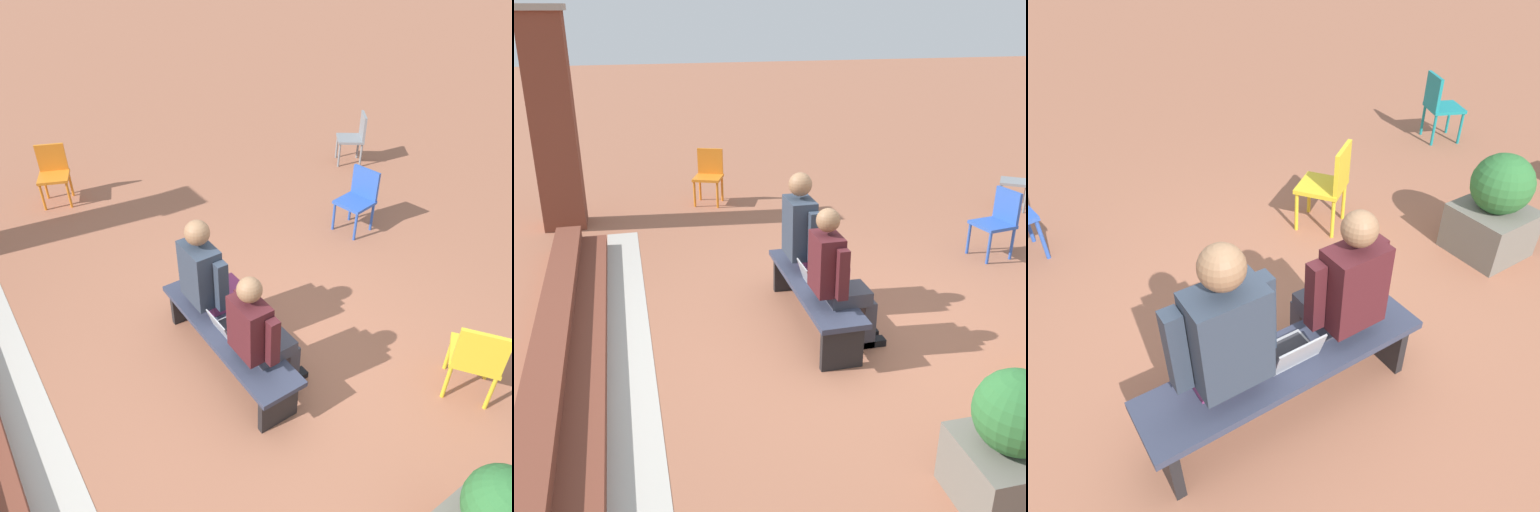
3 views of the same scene
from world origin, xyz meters
The scene contains 8 objects.
ground_plane centered at (0.00, 0.00, 0.00)m, with size 60.00×60.00×0.00m, color #9E6047.
bench centered at (0.32, 0.35, 0.35)m, with size 1.80×0.44×0.45m.
person_student centered at (-0.12, 0.29, 0.71)m, with size 0.53×0.68×1.33m.
person_adult centered at (0.70, 0.28, 0.75)m, with size 0.59×0.75×1.43m.
laptop centered at (0.29, 0.37, 0.50)m, with size 0.32×0.29×0.21m.
plastic_chair_foreground centered at (-3.65, -2.13, 0.48)m, with size 0.55×0.55×0.84m.
plastic_chair_by_pillar centered at (-1.20, -1.21, 0.48)m, with size 0.59×0.59×0.84m.
planter centered at (-2.15, -0.10, 0.44)m, with size 0.60×0.60×0.94m.
Camera 3 is at (1.43, 2.02, 2.67)m, focal length 35.00 mm.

